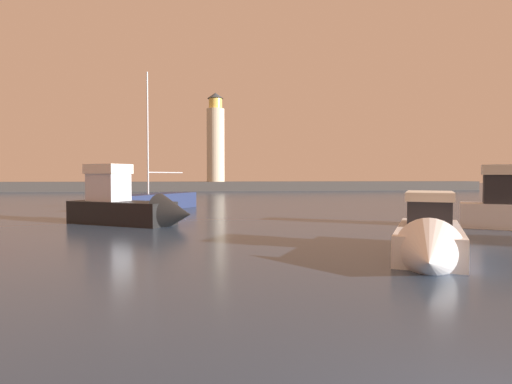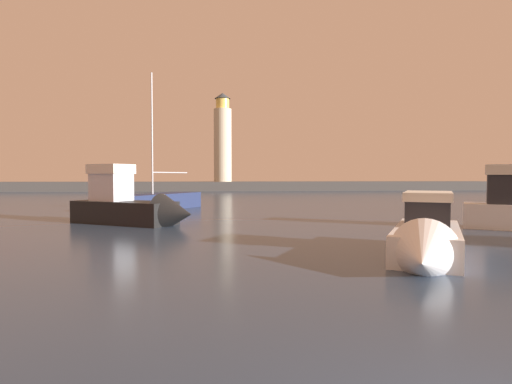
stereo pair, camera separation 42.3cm
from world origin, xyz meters
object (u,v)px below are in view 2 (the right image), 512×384
at_px(lighthouse, 223,140).
at_px(sailboat_moored, 160,201).
at_px(motorboat_1, 426,239).
at_px(motorboat_3, 135,206).

height_order(lighthouse, sailboat_moored, lighthouse).
xyz_separation_m(lighthouse, sailboat_moored, (-5.50, -39.55, -8.17)).
relative_size(motorboat_1, motorboat_3, 0.92).
xyz_separation_m(motorboat_1, motorboat_3, (-10.65, 10.57, 0.30)).
xyz_separation_m(motorboat_1, sailboat_moored, (-10.65, 20.36, -0.02)).
distance_m(motorboat_3, sailboat_moored, 9.80).
bearing_deg(motorboat_1, lighthouse, 94.90).
bearing_deg(sailboat_moored, motorboat_1, -62.40).
distance_m(lighthouse, motorboat_1, 60.68).
height_order(motorboat_1, motorboat_3, motorboat_3).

